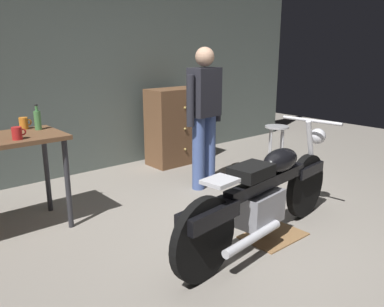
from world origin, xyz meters
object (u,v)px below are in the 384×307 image
object	(u,v)px
person_standing	(204,112)
mug_orange_travel	(24,123)
mug_red_diner	(17,133)
motorcycle	(265,194)
shop_stool	(276,136)
bottle	(38,120)
wooden_dresser	(175,126)

from	to	relation	value
person_standing	mug_orange_travel	world-z (taller)	person_standing
mug_red_diner	mug_orange_travel	distance (m)	0.46
motorcycle	shop_stool	world-z (taller)	motorcycle
bottle	motorcycle	bearing A→B (deg)	-54.70
shop_stool	mug_red_diner	distance (m)	3.29
bottle	mug_orange_travel	bearing A→B (deg)	129.03
person_standing	mug_orange_travel	bearing A→B (deg)	-20.96
motorcycle	person_standing	xyz separation A→B (m)	(0.56, 1.40, 0.48)
wooden_dresser	motorcycle	bearing A→B (deg)	-111.08
person_standing	motorcycle	bearing A→B (deg)	61.31
person_standing	bottle	world-z (taller)	person_standing
wooden_dresser	mug_red_diner	distance (m)	2.70
motorcycle	person_standing	distance (m)	1.58
person_standing	wooden_dresser	world-z (taller)	person_standing
motorcycle	shop_stool	xyz separation A→B (m)	(1.72, 1.21, 0.05)
shop_stool	wooden_dresser	world-z (taller)	wooden_dresser
shop_stool	bottle	size ratio (longest dim) A/B	2.66
motorcycle	mug_red_diner	bearing A→B (deg)	129.75
bottle	shop_stool	bearing A→B (deg)	-10.47
motorcycle	mug_orange_travel	size ratio (longest dim) A/B	18.44
person_standing	mug_red_diner	xyz separation A→B (m)	(-2.09, 0.06, 0.03)
mug_orange_travel	shop_stool	bearing A→B (deg)	-12.23
wooden_dresser	mug_red_diner	size ratio (longest dim) A/B	9.24
wooden_dresser	bottle	bearing A→B (deg)	-162.64
shop_stool	mug_orange_travel	distance (m)	3.17
person_standing	mug_orange_travel	size ratio (longest dim) A/B	14.11
wooden_dresser	mug_orange_travel	distance (m)	2.39
shop_stool	mug_red_diner	size ratio (longest dim) A/B	5.38
person_standing	bottle	size ratio (longest dim) A/B	6.93
bottle	wooden_dresser	bearing A→B (deg)	17.36
shop_stool	wooden_dresser	xyz separation A→B (m)	(-0.78, 1.23, 0.05)
motorcycle	person_standing	size ratio (longest dim) A/B	1.31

